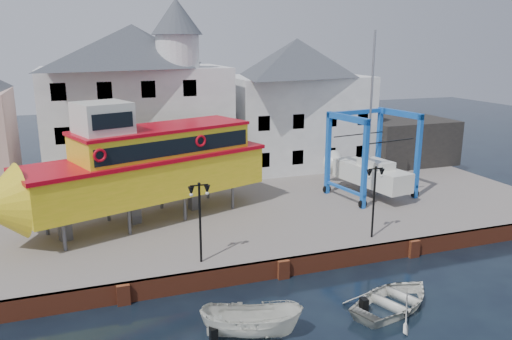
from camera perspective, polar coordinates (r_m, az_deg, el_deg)
name	(u,v)px	position (r m, az deg, el deg)	size (l,w,h in m)	color
ground	(283,278)	(26.46, 3.06, -12.20)	(140.00, 140.00, 0.00)	black
hardstanding	(224,205)	(35.92, -3.63, -4.05)	(44.00, 22.00, 1.00)	slate
quay_wall	(282,268)	(26.33, 2.99, -11.13)	(44.00, 0.47, 1.00)	maroon
building_white_main	(138,101)	(40.71, -13.35, 7.64)	(14.00, 8.30, 14.00)	silver
building_white_right	(296,103)	(45.00, 4.58, 7.63)	(12.00, 8.00, 11.20)	silver
shed_dark	(401,140)	(48.78, 16.29, 3.34)	(8.00, 7.00, 4.00)	black
lamp_post_left	(200,202)	(24.82, -6.47, -3.69)	(1.12, 0.32, 4.20)	black
lamp_post_right	(375,184)	(28.62, 13.43, -1.55)	(1.12, 0.32, 4.20)	black
tour_boat	(133,167)	(30.85, -13.92, 0.34)	(17.78, 9.81, 7.58)	#59595E
travel_lift	(365,167)	(37.40, 12.33, 0.30)	(6.08, 7.95, 11.67)	blue
motorboat_a	(251,337)	(21.76, -0.54, -18.53)	(1.60, 4.24, 1.64)	silver
motorboat_b	(394,308)	(24.61, 15.46, -14.91)	(3.47, 4.85, 1.01)	silver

